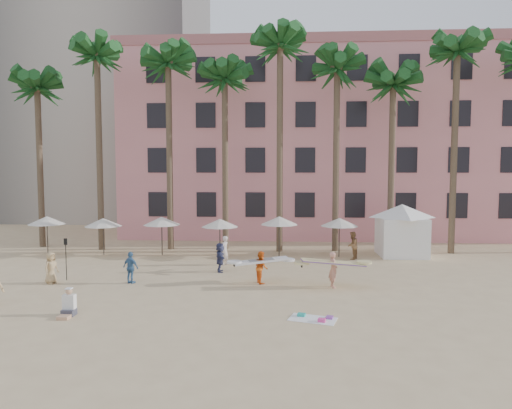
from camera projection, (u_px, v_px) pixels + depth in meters
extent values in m
plane|color=#D1B789|center=(202.00, 314.00, 18.35)|extent=(120.00, 120.00, 0.00)
cube|color=pink|center=(323.00, 147.00, 43.21)|extent=(35.00, 14.00, 16.00)
cube|color=#A89E8E|center=(109.00, 12.00, 55.35)|extent=(22.00, 18.00, 50.00)
cylinder|color=brown|center=(40.00, 167.00, 34.21)|extent=(0.44, 0.44, 12.00)
cylinder|color=brown|center=(99.00, 153.00, 32.84)|extent=(0.44, 0.44, 14.00)
cylinder|color=brown|center=(170.00, 157.00, 33.06)|extent=(0.44, 0.44, 13.50)
cylinder|color=brown|center=(225.00, 164.00, 33.36)|extent=(0.44, 0.44, 12.50)
cylinder|color=brown|center=(280.00, 149.00, 32.06)|extent=(0.44, 0.44, 14.50)
cylinder|color=brown|center=(336.00, 160.00, 32.37)|extent=(0.44, 0.44, 13.00)
cylinder|color=brown|center=(391.00, 167.00, 32.67)|extent=(0.44, 0.44, 12.00)
cylinder|color=brown|center=(454.00, 153.00, 31.37)|extent=(0.44, 0.44, 14.00)
cylinder|color=#332B23|center=(47.00, 236.00, 31.46)|extent=(0.07, 0.07, 2.50)
cone|color=silver|center=(47.00, 220.00, 31.38)|extent=(2.50, 2.50, 0.55)
cylinder|color=#332B23|center=(104.00, 238.00, 31.13)|extent=(0.07, 0.07, 2.40)
cone|color=silver|center=(103.00, 222.00, 31.05)|extent=(2.50, 2.50, 0.55)
cylinder|color=#332B23|center=(162.00, 237.00, 31.09)|extent=(0.07, 0.07, 2.50)
cone|color=silver|center=(162.00, 221.00, 31.01)|extent=(2.50, 2.50, 0.55)
cylinder|color=#332B23|center=(220.00, 238.00, 30.76)|extent=(0.07, 0.07, 2.40)
cone|color=silver|center=(220.00, 223.00, 30.68)|extent=(2.50, 2.50, 0.55)
cylinder|color=#332B23|center=(279.00, 238.00, 30.41)|extent=(0.07, 0.07, 2.60)
cone|color=silver|center=(279.00, 221.00, 30.33)|extent=(2.50, 2.50, 0.55)
cylinder|color=#332B23|center=(339.00, 238.00, 30.38)|extent=(0.07, 0.07, 2.50)
cone|color=silver|center=(339.00, 222.00, 30.30)|extent=(2.50, 2.50, 0.55)
cube|color=white|center=(401.00, 237.00, 30.88)|extent=(3.01, 3.01, 2.60)
cone|color=white|center=(402.00, 211.00, 30.75)|extent=(4.51, 4.51, 0.90)
cube|color=white|center=(313.00, 319.00, 17.74)|extent=(2.01, 1.48, 0.02)
cube|color=teal|center=(302.00, 315.00, 18.10)|extent=(0.36, 0.33, 0.10)
cube|color=#E94094|center=(322.00, 320.00, 17.41)|extent=(0.33, 0.29, 0.12)
cube|color=purple|center=(330.00, 317.00, 17.81)|extent=(0.34, 0.36, 0.08)
imported|color=tan|center=(333.00, 270.00, 22.53)|extent=(0.54, 0.72, 1.78)
cube|color=beige|center=(333.00, 262.00, 22.50)|extent=(3.19, 1.08, 0.37)
imported|color=orange|center=(261.00, 267.00, 23.40)|extent=(0.86, 0.96, 1.65)
cube|color=silver|center=(261.00, 261.00, 23.38)|extent=(2.91, 1.47, 0.30)
imported|color=#34385B|center=(220.00, 257.00, 25.97)|extent=(0.72, 1.60, 1.67)
imported|color=tan|center=(51.00, 268.00, 23.31)|extent=(0.74, 0.92, 1.63)
imported|color=beige|center=(224.00, 251.00, 27.87)|extent=(0.68, 0.77, 1.78)
imported|color=olive|center=(352.00, 245.00, 29.64)|extent=(1.00, 1.09, 1.81)
imported|color=teal|center=(131.00, 268.00, 23.34)|extent=(1.04, 0.75, 1.64)
cylinder|color=black|center=(66.00, 260.00, 24.02)|extent=(0.04, 0.04, 2.10)
cube|color=black|center=(66.00, 242.00, 23.95)|extent=(0.18, 0.03, 0.35)
cube|color=#3F3F4C|center=(69.00, 312.00, 18.21)|extent=(0.49, 0.46, 0.26)
cube|color=tan|center=(64.00, 317.00, 17.84)|extent=(0.43, 0.49, 0.13)
cube|color=white|center=(69.00, 302.00, 18.23)|extent=(0.48, 0.28, 0.60)
sphere|color=tan|center=(69.00, 291.00, 18.20)|extent=(0.26, 0.26, 0.26)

